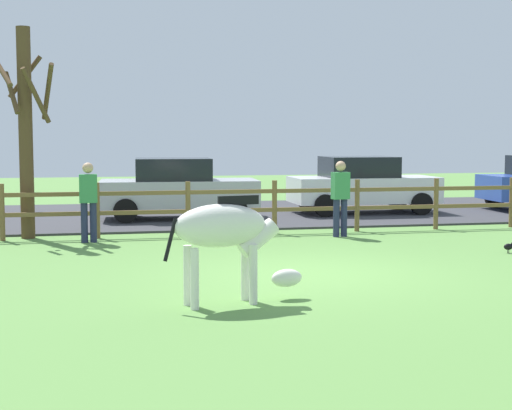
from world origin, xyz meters
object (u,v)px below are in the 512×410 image
object	(u,v)px
zebra	(227,233)
parked_car_white	(362,184)
parked_car_silver	(178,188)
visitor_left_of_tree	(340,195)
bare_tree	(26,127)
crow_on_grass	(509,246)
visitor_right_of_tree	(88,198)

from	to	relation	value
zebra	parked_car_white	world-z (taller)	parked_car_white
parked_car_silver	zebra	bearing A→B (deg)	-92.60
parked_car_white	visitor_left_of_tree	xyz separation A→B (m)	(-2.06, -4.35, 0.06)
visitor_left_of_tree	parked_car_silver	bearing A→B (deg)	128.28
zebra	bare_tree	bearing A→B (deg)	112.73
bare_tree	parked_car_silver	world-z (taller)	bare_tree
crow_on_grass	visitor_right_of_tree	world-z (taller)	visitor_right_of_tree
zebra	crow_on_grass	bearing A→B (deg)	28.62
zebra	parked_car_white	distance (m)	11.88
crow_on_grass	visitor_left_of_tree	distance (m)	3.81
crow_on_grass	visitor_left_of_tree	xyz separation A→B (m)	(-2.35, 2.90, 0.78)
zebra	visitor_left_of_tree	xyz separation A→B (m)	(3.55, 6.12, -0.02)
bare_tree	parked_car_silver	distance (m)	4.72
zebra	parked_car_silver	world-z (taller)	parked_car_silver
crow_on_grass	parked_car_silver	world-z (taller)	parked_car_silver
crow_on_grass	bare_tree	bearing A→B (deg)	155.66
crow_on_grass	visitor_left_of_tree	bearing A→B (deg)	129.00
parked_car_silver	parked_car_white	size ratio (longest dim) A/B	1.02
bare_tree	parked_car_white	distance (m)	9.35
bare_tree	crow_on_grass	world-z (taller)	bare_tree
bare_tree	zebra	xyz separation A→B (m)	(3.04, -7.26, -1.44)
parked_car_silver	crow_on_grass	bearing A→B (deg)	-51.41
parked_car_white	zebra	bearing A→B (deg)	-118.19
parked_car_white	bare_tree	bearing A→B (deg)	-159.64
crow_on_grass	parked_car_silver	xyz separation A→B (m)	(-5.44, 6.82, 0.72)
parked_car_white	visitor_left_of_tree	size ratio (longest dim) A/B	2.45
visitor_left_of_tree	parked_car_white	bearing A→B (deg)	64.65
visitor_left_of_tree	visitor_right_of_tree	size ratio (longest dim) A/B	1.00
crow_on_grass	parked_car_white	bearing A→B (deg)	92.25
zebra	visitor_left_of_tree	distance (m)	7.07
zebra	crow_on_grass	size ratio (longest dim) A/B	8.93
crow_on_grass	parked_car_silver	bearing A→B (deg)	128.59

